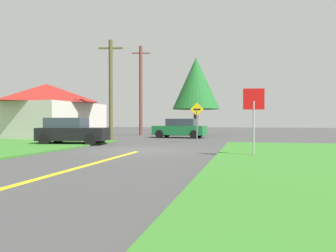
{
  "coord_description": "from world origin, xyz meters",
  "views": [
    {
      "loc": [
        4.98,
        -15.54,
        1.42
      ],
      "look_at": [
        0.3,
        3.93,
        1.12
      ],
      "focal_mm": 35.48,
      "sensor_mm": 36.0,
      "label": 1
    }
  ],
  "objects_px": {
    "direction_sign": "(197,118)",
    "oak_tree_left": "(196,83)",
    "car_approaching_junction": "(180,128)",
    "barn": "(47,111)",
    "stop_sign": "(254,108)",
    "parked_car_near_building": "(72,131)",
    "utility_pole_far": "(141,90)",
    "utility_pole_mid": "(111,89)"
  },
  "relations": [
    {
      "from": "direction_sign",
      "to": "stop_sign",
      "type": "bearing_deg",
      "value": -67.17
    },
    {
      "from": "parked_car_near_building",
      "to": "direction_sign",
      "type": "distance_m",
      "value": 8.04
    },
    {
      "from": "car_approaching_junction",
      "to": "parked_car_near_building",
      "type": "relative_size",
      "value": 1.05
    },
    {
      "from": "car_approaching_junction",
      "to": "barn",
      "type": "xyz_separation_m",
      "value": [
        -11.19,
        -2.44,
        1.5
      ]
    },
    {
      "from": "oak_tree_left",
      "to": "stop_sign",
      "type": "bearing_deg",
      "value": -74.86
    },
    {
      "from": "oak_tree_left",
      "to": "barn",
      "type": "relative_size",
      "value": 0.94
    },
    {
      "from": "car_approaching_junction",
      "to": "oak_tree_left",
      "type": "bearing_deg",
      "value": -90.73
    },
    {
      "from": "car_approaching_junction",
      "to": "direction_sign",
      "type": "distance_m",
      "value": 6.3
    },
    {
      "from": "utility_pole_mid",
      "to": "direction_sign",
      "type": "distance_m",
      "value": 6.92
    },
    {
      "from": "parked_car_near_building",
      "to": "utility_pole_mid",
      "type": "distance_m",
      "value": 5.46
    },
    {
      "from": "car_approaching_junction",
      "to": "direction_sign",
      "type": "xyz_separation_m",
      "value": [
        2.3,
        -5.8,
        0.84
      ]
    },
    {
      "from": "direction_sign",
      "to": "utility_pole_far",
      "type": "bearing_deg",
      "value": 125.72
    },
    {
      "from": "stop_sign",
      "to": "direction_sign",
      "type": "height_order",
      "value": "stop_sign"
    },
    {
      "from": "utility_pole_far",
      "to": "stop_sign",
      "type": "bearing_deg",
      "value": -59.72
    },
    {
      "from": "utility_pole_far",
      "to": "utility_pole_mid",
      "type": "bearing_deg",
      "value": -85.65
    },
    {
      "from": "parked_car_near_building",
      "to": "utility_pole_far",
      "type": "distance_m",
      "value": 14.2
    },
    {
      "from": "utility_pole_mid",
      "to": "oak_tree_left",
      "type": "xyz_separation_m",
      "value": [
        4.73,
        10.37,
        1.41
      ]
    },
    {
      "from": "utility_pole_far",
      "to": "oak_tree_left",
      "type": "bearing_deg",
      "value": 12.54
    },
    {
      "from": "car_approaching_junction",
      "to": "barn",
      "type": "relative_size",
      "value": 0.54
    },
    {
      "from": "oak_tree_left",
      "to": "barn",
      "type": "xyz_separation_m",
      "value": [
        -11.71,
        -7.87,
        -2.9
      ]
    },
    {
      "from": "stop_sign",
      "to": "car_approaching_junction",
      "type": "bearing_deg",
      "value": -77.3
    },
    {
      "from": "parked_car_near_building",
      "to": "barn",
      "type": "height_order",
      "value": "barn"
    },
    {
      "from": "direction_sign",
      "to": "oak_tree_left",
      "type": "relative_size",
      "value": 0.34
    },
    {
      "from": "stop_sign",
      "to": "parked_car_near_building",
      "type": "height_order",
      "value": "stop_sign"
    },
    {
      "from": "parked_car_near_building",
      "to": "barn",
      "type": "bearing_deg",
      "value": 123.68
    },
    {
      "from": "utility_pole_mid",
      "to": "barn",
      "type": "bearing_deg",
      "value": 160.34
    },
    {
      "from": "utility_pole_mid",
      "to": "oak_tree_left",
      "type": "relative_size",
      "value": 0.94
    },
    {
      "from": "utility_pole_far",
      "to": "oak_tree_left",
      "type": "relative_size",
      "value": 1.15
    },
    {
      "from": "oak_tree_left",
      "to": "barn",
      "type": "bearing_deg",
      "value": -146.08
    },
    {
      "from": "direction_sign",
      "to": "car_approaching_junction",
      "type": "bearing_deg",
      "value": 111.63
    },
    {
      "from": "car_approaching_junction",
      "to": "utility_pole_far",
      "type": "xyz_separation_m",
      "value": [
        -4.91,
        4.23,
        3.78
      ]
    },
    {
      "from": "car_approaching_junction",
      "to": "utility_pole_far",
      "type": "height_order",
      "value": "utility_pole_far"
    },
    {
      "from": "stop_sign",
      "to": "barn",
      "type": "bearing_deg",
      "value": -44.16
    },
    {
      "from": "car_approaching_junction",
      "to": "barn",
      "type": "bearing_deg",
      "value": 16.95
    },
    {
      "from": "utility_pole_far",
      "to": "direction_sign",
      "type": "bearing_deg",
      "value": -54.28
    },
    {
      "from": "stop_sign",
      "to": "oak_tree_left",
      "type": "bearing_deg",
      "value": -84.5
    },
    {
      "from": "direction_sign",
      "to": "oak_tree_left",
      "type": "distance_m",
      "value": 11.92
    },
    {
      "from": "oak_tree_left",
      "to": "barn",
      "type": "height_order",
      "value": "oak_tree_left"
    },
    {
      "from": "car_approaching_junction",
      "to": "utility_pole_mid",
      "type": "xyz_separation_m",
      "value": [
        -4.22,
        -4.93,
        2.99
      ]
    },
    {
      "from": "stop_sign",
      "to": "car_approaching_junction",
      "type": "xyz_separation_m",
      "value": [
        -5.81,
        14.13,
        -1.13
      ]
    },
    {
      "from": "utility_pole_mid",
      "to": "utility_pole_far",
      "type": "relative_size",
      "value": 0.82
    },
    {
      "from": "utility_pole_far",
      "to": "direction_sign",
      "type": "distance_m",
      "value": 12.7
    }
  ]
}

